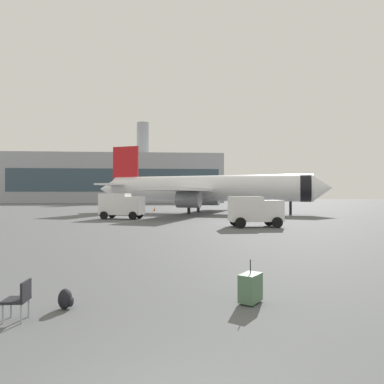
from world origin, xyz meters
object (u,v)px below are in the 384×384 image
at_px(service_truck, 121,205).
at_px(rolling_suitcase, 250,288).
at_px(cargo_van, 255,210).
at_px(gate_chair, 20,297).
at_px(traveller_backpack, 66,299).
at_px(safety_cone_near, 154,209).
at_px(airplane_at_gate, 205,189).
at_px(safety_cone_mid, 102,211).

distance_m(service_truck, rolling_suitcase, 31.60).
bearing_deg(cargo_van, gate_chair, -116.98).
bearing_deg(traveller_backpack, rolling_suitcase, 1.47).
bearing_deg(rolling_suitcase, safety_cone_near, 95.11).
relative_size(safety_cone_near, gate_chair, 0.80).
height_order(safety_cone_near, traveller_backpack, safety_cone_near).
bearing_deg(cargo_van, airplane_at_gate, 94.82).
bearing_deg(traveller_backpack, service_truck, 95.29).
height_order(safety_cone_mid, rolling_suitcase, rolling_suitcase).
height_order(safety_cone_near, gate_chair, gate_chair).
height_order(airplane_at_gate, rolling_suitcase, airplane_at_gate).
relative_size(service_truck, safety_cone_mid, 6.62).
xyz_separation_m(traveller_backpack, gate_chair, (-0.78, -0.70, 0.27)).
bearing_deg(safety_cone_near, gate_chair, -91.05).
xyz_separation_m(cargo_van, traveller_backpack, (-9.80, -20.08, -1.22)).
bearing_deg(airplane_at_gate, traveller_backpack, -100.72).
bearing_deg(safety_cone_mid, traveller_backpack, -80.25).
distance_m(airplane_at_gate, service_truck, 15.67).
xyz_separation_m(safety_cone_mid, rolling_suitcase, (11.79, -42.07, 0.00)).
xyz_separation_m(airplane_at_gate, gate_chair, (-8.73, -42.69, -3.16)).
distance_m(rolling_suitcase, gate_chair, 5.38).
bearing_deg(safety_cone_near, traveller_backpack, -90.16).
relative_size(safety_cone_mid, rolling_suitcase, 0.71).
xyz_separation_m(cargo_van, safety_cone_near, (-9.66, 29.24, -1.11)).
distance_m(cargo_van, safety_cone_mid, 27.94).
height_order(cargo_van, safety_cone_near, cargo_van).
relative_size(service_truck, traveller_backpack, 10.80).
bearing_deg(gate_chair, airplane_at_gate, 78.44).
relative_size(safety_cone_mid, traveller_backpack, 1.63).
bearing_deg(airplane_at_gate, service_truck, -134.04).
bearing_deg(traveller_backpack, safety_cone_near, 89.84).
bearing_deg(gate_chair, cargo_van, 63.02).
bearing_deg(traveller_backpack, cargo_van, 63.99).
relative_size(airplane_at_gate, cargo_van, 7.74).
height_order(cargo_van, gate_chair, cargo_van).
xyz_separation_m(service_truck, rolling_suitcase, (7.39, -30.70, -1.22)).
height_order(safety_cone_mid, traveller_backpack, safety_cone_mid).
relative_size(safety_cone_mid, gate_chair, 0.91).
bearing_deg(airplane_at_gate, cargo_van, -85.18).
relative_size(safety_cone_near, rolling_suitcase, 0.62).
distance_m(cargo_van, safety_cone_near, 30.81).
distance_m(safety_cone_mid, gate_chair, 43.37).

